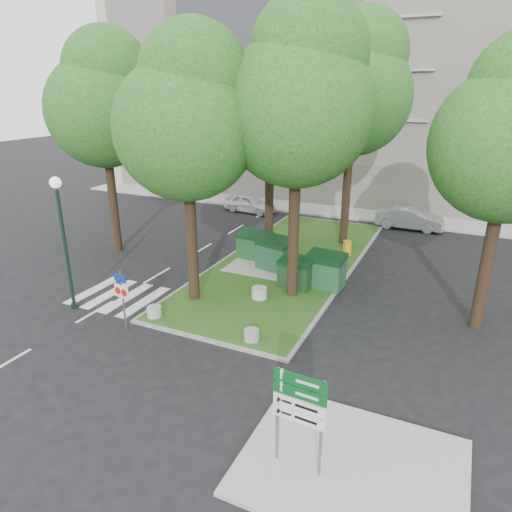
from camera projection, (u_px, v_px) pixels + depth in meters
The scene contains 25 objects.
ground at pixel (193, 337), 16.05m from camera, with size 120.00×120.00×0.00m, color black.
median_island at pixel (288, 262), 22.63m from camera, with size 6.00×16.00×0.12m, color #224B15.
median_kerb at pixel (288, 263), 22.63m from camera, with size 6.30×16.30×0.10m, color gray.
sidewalk_corner at pixel (351, 467), 10.49m from camera, with size 5.00×4.00×0.12m, color #999993.
building_sidewalk at pixel (336, 212), 31.74m from camera, with size 42.00×3.00×0.12m, color #999993.
zebra_crossing at pixel (135, 300), 18.80m from camera, with size 5.00×3.00×0.01m, color silver.
apartment_building at pixel (369, 90), 35.33m from camera, with size 41.00×12.00×16.00m, color tan.
tree_median_near_left at pixel (188, 115), 16.22m from camera, with size 5.20×5.20×10.53m.
tree_median_near_right at pixel (301, 95), 16.30m from camera, with size 5.60×5.60×11.46m.
tree_median_mid at pixel (272, 115), 21.66m from camera, with size 4.80×4.80×9.99m.
tree_median_far at pixel (356, 85), 22.47m from camera, with size 5.80×5.80×11.93m.
tree_street_left at pixel (104, 100), 21.84m from camera, with size 5.40×5.40×11.00m.
dumpster_a at pixel (253, 245), 22.89m from camera, with size 1.53×1.10×1.38m.
dumpster_b at pixel (275, 254), 21.45m from camera, with size 1.88×1.50×1.55m.
dumpster_c at pixel (296, 273), 19.57m from camera, with size 1.50×1.11×1.33m.
dumpster_d at pixel (325, 271), 19.56m from camera, with size 1.70×1.25×1.51m.
bollard_left at pixel (154, 311), 17.16m from camera, with size 0.54×0.54×0.39m, color #ACAEA8.
bollard_right at pixel (252, 335), 15.56m from camera, with size 0.53×0.53×0.38m, color gray.
bollard_mid at pixel (259, 293), 18.65m from camera, with size 0.63×0.63×0.45m, color #AFAFA9.
litter_bin at pixel (347, 248), 23.29m from camera, with size 0.44×0.44×0.76m, color gold.
street_lamp at pixel (62, 229), 17.01m from camera, with size 0.42×0.42×5.23m.
traffic_sign_pole at pixel (122, 292), 16.06m from camera, with size 0.68×0.14×2.28m.
directional_sign at pixel (300, 407), 9.87m from camera, with size 1.24×0.15×2.47m.
car_white at pixel (250, 203), 31.65m from camera, with size 1.49×3.70×1.26m, color silver.
car_silver at pixel (409, 218), 27.94m from camera, with size 1.41×4.04×1.33m, color #9A9CA1.
Camera 1 is at (7.93, -11.79, 8.29)m, focal length 32.00 mm.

